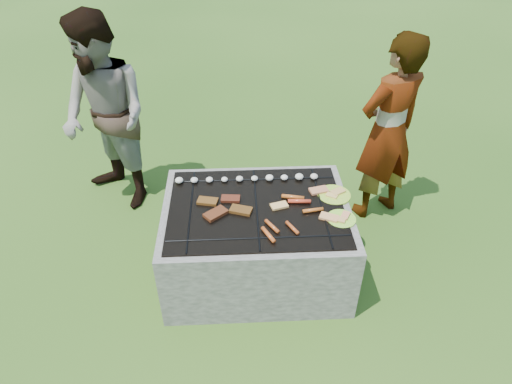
% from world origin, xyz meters
% --- Properties ---
extents(lawn, '(60.00, 60.00, 0.00)m').
position_xyz_m(lawn, '(0.00, 0.00, 0.00)').
color(lawn, '#214511').
rests_on(lawn, ground).
extents(fire_pit, '(1.30, 1.00, 0.62)m').
position_xyz_m(fire_pit, '(0.00, 0.00, 0.28)').
color(fire_pit, '#A59F93').
rests_on(fire_pit, ground).
extents(mushrooms, '(1.06, 0.06, 0.04)m').
position_xyz_m(mushrooms, '(-0.03, 0.31, 0.63)').
color(mushrooms, '#E9E5C5').
rests_on(mushrooms, fire_pit).
extents(pork_slabs, '(0.39, 0.29, 0.02)m').
position_xyz_m(pork_slabs, '(-0.23, -0.01, 0.62)').
color(pork_slabs, '#945D1B').
rests_on(pork_slabs, fire_pit).
extents(sausages, '(0.44, 0.48, 0.03)m').
position_xyz_m(sausages, '(0.22, -0.10, 0.63)').
color(sausages, '#C65920').
rests_on(sausages, fire_pit).
extents(bread_on_grate, '(0.46, 0.41, 0.02)m').
position_xyz_m(bread_on_grate, '(0.38, 0.01, 0.62)').
color(bread_on_grate, '#F6CB7E').
rests_on(bread_on_grate, fire_pit).
extents(plate_far, '(0.26, 0.26, 0.03)m').
position_xyz_m(plate_far, '(0.56, 0.11, 0.61)').
color(plate_far, '#F2F63A').
rests_on(plate_far, fire_pit).
extents(plate_near, '(0.24, 0.24, 0.03)m').
position_xyz_m(plate_near, '(0.56, -0.15, 0.61)').
color(plate_near, '#BEF43A').
rests_on(plate_near, fire_pit).
extents(cook, '(0.68, 0.58, 1.59)m').
position_xyz_m(cook, '(1.08, 0.67, 0.79)').
color(cook, '#AA988E').
rests_on(cook, ground).
extents(bystander, '(1.02, 1.02, 1.67)m').
position_xyz_m(bystander, '(-1.18, 0.95, 0.83)').
color(bystander, '#9F9085').
rests_on(bystander, ground).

